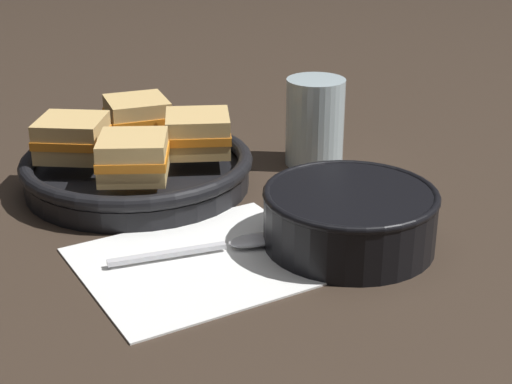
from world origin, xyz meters
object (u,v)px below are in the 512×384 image
at_px(spoon, 229,244).
at_px(sandwich_far_left, 72,137).
at_px(soup_bowl, 350,214).
at_px(sandwich_near_left, 198,133).
at_px(skillet, 138,170).
at_px(sandwich_near_right, 137,117).
at_px(drinking_glass, 315,122).
at_px(sandwich_far_right, 133,157).

relative_size(spoon, sandwich_far_left, 1.69).
height_order(soup_bowl, sandwich_near_left, sandwich_near_left).
xyz_separation_m(skillet, sandwich_far_left, (-0.07, 0.02, 0.04)).
height_order(sandwich_near_right, drinking_glass, drinking_glass).
distance_m(soup_bowl, sandwich_near_right, 0.34).
distance_m(spoon, sandwich_near_right, 0.28).
bearing_deg(sandwich_far_left, drinking_glass, -8.12).
bearing_deg(soup_bowl, sandwich_far_right, 134.81).
height_order(sandwich_near_left, sandwich_near_right, same).
xyz_separation_m(skillet, sandwich_near_left, (0.07, -0.02, 0.04)).
distance_m(soup_bowl, spoon, 0.13).
distance_m(spoon, sandwich_near_left, 0.19).
height_order(sandwich_near_right, sandwich_far_right, same).
bearing_deg(sandwich_near_right, soup_bowl, -68.23).
xyz_separation_m(sandwich_far_right, drinking_glass, (0.25, 0.05, -0.01)).
bearing_deg(sandwich_far_right, soup_bowl, -45.19).
bearing_deg(drinking_glass, soup_bowl, -110.33).
height_order(soup_bowl, sandwich_far_right, sandwich_far_right).
xyz_separation_m(sandwich_near_right, sandwich_far_right, (-0.05, -0.14, 0.00)).
height_order(spoon, sandwich_near_left, sandwich_near_left).
distance_m(sandwich_near_left, drinking_glass, 0.16).
height_order(skillet, sandwich_far_left, sandwich_far_left).
distance_m(soup_bowl, drinking_glass, 0.24).
relative_size(skillet, sandwich_near_left, 2.84).
bearing_deg(drinking_glass, sandwich_near_left, -178.47).
relative_size(soup_bowl, spoon, 1.01).
distance_m(skillet, sandwich_near_right, 0.09).
bearing_deg(sandwich_near_left, skillet, 161.27).
bearing_deg(skillet, soup_bowl, -58.57).
xyz_separation_m(spoon, skillet, (-0.03, 0.20, 0.01)).
xyz_separation_m(spoon, sandwich_near_left, (0.04, 0.18, 0.06)).
height_order(spoon, sandwich_near_right, sandwich_near_right).
xyz_separation_m(sandwich_far_left, sandwich_far_right, (0.05, -0.09, 0.00)).
bearing_deg(sandwich_far_right, spoon, -67.57).
height_order(soup_bowl, drinking_glass, drinking_glass).
relative_size(soup_bowl, sandwich_far_right, 1.79).
bearing_deg(soup_bowl, sandwich_far_left, 129.30).
bearing_deg(drinking_glass, sandwich_far_right, -168.82).
relative_size(sandwich_near_left, drinking_glass, 0.87).
distance_m(skillet, drinking_glass, 0.23).
xyz_separation_m(skillet, sandwich_far_right, (-0.02, -0.07, 0.04)).
relative_size(sandwich_far_left, sandwich_far_right, 1.04).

